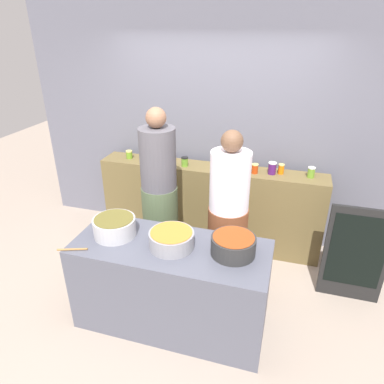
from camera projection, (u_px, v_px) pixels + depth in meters
The scene contains 20 objects.
ground at pixel (182, 298), 3.59m from camera, with size 12.00×12.00×0.00m, color #A08F81.
storefront_wall at pixel (218, 120), 4.18m from camera, with size 4.80×0.12×3.00m, color slate.
display_shelf at pixel (209, 206), 4.31m from camera, with size 2.70×0.36×1.03m, color brown.
prep_table at pixel (172, 285), 3.15m from camera, with size 1.70×0.70×0.84m, color #505361.
preserve_jar_0 at pixel (129, 154), 4.33m from camera, with size 0.08×0.08×0.10m.
preserve_jar_1 at pixel (147, 154), 4.32m from camera, with size 0.08×0.08×0.13m.
preserve_jar_2 at pixel (185, 162), 4.09m from camera, with size 0.08×0.08×0.11m.
preserve_jar_3 at pixel (225, 163), 4.08m from camera, with size 0.09×0.09×0.10m.
preserve_jar_4 at pixel (235, 166), 3.98m from camera, with size 0.09×0.09×0.11m.
preserve_jar_5 at pixel (255, 169), 3.90m from camera, with size 0.07×0.07×0.11m.
preserve_jar_6 at pixel (272, 168), 3.88m from camera, with size 0.09×0.09×0.14m.
preserve_jar_7 at pixel (281, 169), 3.88m from camera, with size 0.07×0.07×0.11m.
preserve_jar_8 at pixel (311, 172), 3.79m from camera, with size 0.08×0.08×0.12m.
cooking_pot_left at pixel (115, 227), 3.08m from camera, with size 0.38×0.38×0.17m.
cooking_pot_center at pixel (172, 239), 2.93m from camera, with size 0.38×0.38×0.15m.
cooking_pot_right at pixel (233, 245), 2.83m from camera, with size 0.37×0.37×0.16m.
wooden_spoon at pixel (72, 249), 2.90m from camera, with size 0.02×0.02×0.25m, color #9E703D.
cook_with_tongs at pixel (160, 203), 3.68m from camera, with size 0.38×0.38×1.85m.
cook_in_cap at pixel (228, 223), 3.44m from camera, with size 0.39×0.39×1.71m.
chalkboard_sign at pixel (356, 255), 3.38m from camera, with size 0.60×0.05×1.03m.
Camera 1 is at (0.88, -2.61, 2.55)m, focal length 32.59 mm.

